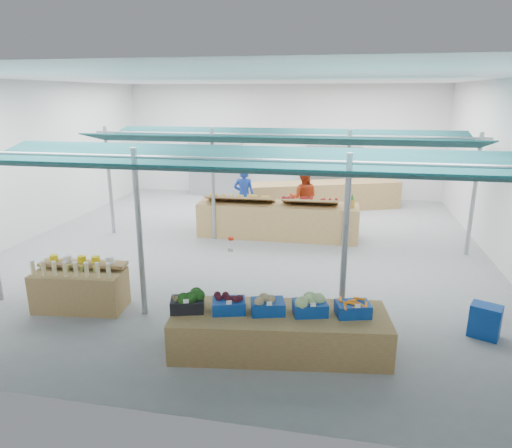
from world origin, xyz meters
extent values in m
plane|color=slate|center=(0.00, 0.00, 0.00)|extent=(13.00, 13.00, 0.00)
plane|color=silver|center=(0.00, 0.00, 4.20)|extent=(13.00, 13.00, 0.00)
plane|color=silver|center=(0.00, 6.50, 2.10)|extent=(12.00, 0.00, 12.00)
plane|color=silver|center=(-6.00, 0.00, 2.10)|extent=(0.00, 13.00, 13.00)
plane|color=silver|center=(6.00, 0.00, 2.10)|extent=(0.00, 13.00, 13.00)
cylinder|color=gray|center=(-4.00, 0.50, 1.50)|extent=(0.10, 0.10, 3.00)
cylinder|color=gray|center=(-1.00, -4.00, 1.50)|extent=(0.10, 0.10, 3.00)
cylinder|color=gray|center=(-1.00, 0.50, 1.50)|extent=(0.10, 0.10, 3.00)
cylinder|color=gray|center=(2.50, -4.00, 1.50)|extent=(0.10, 0.10, 3.00)
cylinder|color=gray|center=(2.50, 0.50, 1.50)|extent=(0.10, 0.10, 3.00)
cylinder|color=gray|center=(5.50, 0.50, 1.50)|extent=(0.10, 0.10, 3.00)
cylinder|color=gray|center=(0.75, -4.00, 2.85)|extent=(10.00, 0.06, 0.06)
cylinder|color=gray|center=(0.75, 0.50, 2.85)|extent=(10.00, 0.06, 0.06)
cube|color=#0B2A2F|center=(0.75, -4.65, 2.78)|extent=(9.50, 1.28, 0.30)
cube|color=#0B2A2F|center=(0.75, -3.35, 2.78)|extent=(9.50, 1.28, 0.30)
cube|color=#0B2A2F|center=(0.75, -0.15, 2.78)|extent=(9.50, 1.28, 0.30)
cube|color=#0B2A2F|center=(0.75, 1.15, 2.78)|extent=(9.50, 1.28, 0.30)
cube|color=#B23F33|center=(-2.50, 6.00, 1.00)|extent=(2.00, 0.50, 2.00)
cube|color=#B23F33|center=(2.00, 6.00, 1.00)|extent=(2.00, 0.50, 2.00)
cube|color=brown|center=(-2.24, -4.04, 0.36)|extent=(1.69, 0.89, 0.72)
cube|color=#997247|center=(-2.27, -3.81, 0.80)|extent=(1.65, 0.48, 0.06)
cube|color=brown|center=(1.58, -4.76, 0.32)|extent=(3.41, 1.53, 0.64)
cube|color=brown|center=(0.67, 1.06, 0.47)|extent=(4.40, 1.11, 0.94)
cube|color=brown|center=(1.77, 4.53, 0.47)|extent=(5.22, 2.87, 0.94)
cube|color=navy|center=(4.82, -3.69, 0.28)|extent=(0.55, 0.48, 0.55)
imported|color=#1A3CAC|center=(-0.53, 2.16, 0.88)|extent=(0.65, 0.43, 1.75)
imported|color=#AD3415|center=(1.27, 2.16, 0.88)|extent=(0.86, 0.68, 1.75)
cube|color=black|center=(0.18, -4.96, 0.74)|extent=(0.58, 0.47, 0.20)
cube|color=white|center=(0.23, -5.17, 0.90)|extent=(0.08, 0.03, 0.06)
cube|color=navy|center=(0.81, -4.87, 0.74)|extent=(0.58, 0.47, 0.20)
cube|color=white|center=(0.87, -5.08, 0.90)|extent=(0.08, 0.03, 0.06)
cube|color=navy|center=(1.40, -4.79, 0.74)|extent=(0.58, 0.47, 0.20)
cube|color=white|center=(1.46, -5.00, 0.90)|extent=(0.08, 0.03, 0.06)
cube|color=navy|center=(2.03, -4.70, 0.74)|extent=(0.58, 0.47, 0.20)
cube|color=white|center=(2.09, -4.91, 0.90)|extent=(0.08, 0.03, 0.06)
cube|color=navy|center=(2.67, -4.62, 0.74)|extent=(0.58, 0.47, 0.20)
cube|color=white|center=(2.73, -4.83, 0.90)|extent=(0.08, 0.03, 0.06)
sphere|color=brown|center=(0.06, -5.08, 0.88)|extent=(0.09, 0.09, 0.09)
sphere|color=brown|center=(0.01, -5.10, 0.92)|extent=(0.06, 0.06, 0.06)
cylinder|color=red|center=(0.30, -2.71, 1.10)|extent=(0.12, 0.12, 0.05)
cube|color=white|center=(0.30, -2.77, 0.88)|extent=(0.10, 0.01, 0.07)
cube|color=#997247|center=(-0.37, 0.94, 1.06)|extent=(1.92, 0.74, 0.26)
cube|color=#997247|center=(1.56, 0.97, 1.06)|extent=(1.52, 0.73, 0.26)
cylinder|color=#8C6019|center=(2.66, 0.99, 1.05)|extent=(0.14, 0.14, 0.22)
cone|color=#26661E|center=(2.66, 0.99, 1.24)|extent=(0.12, 0.12, 0.18)
camera|label=1|loc=(2.45, -11.00, 3.86)|focal=32.00mm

